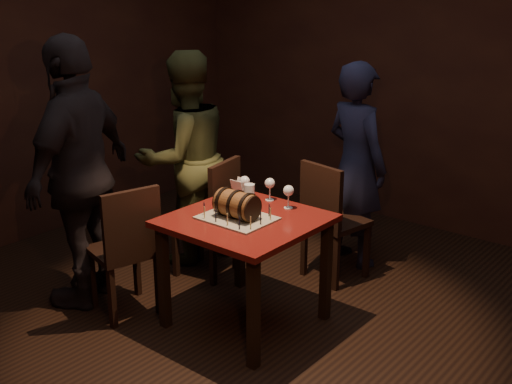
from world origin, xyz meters
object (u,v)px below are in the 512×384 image
(barrel_cake, at_px, (237,204))
(chair_left_rear, at_px, (214,212))
(chair_left_front, at_px, (127,245))
(person_back, at_px, (356,165))
(wine_glass_right, at_px, (289,192))
(pint_of_ale, at_px, (249,195))
(pub_table, at_px, (246,234))
(person_left_rear, at_px, (185,158))
(person_left_front, at_px, (80,174))
(wine_glass_left, at_px, (245,182))
(wine_glass_mid, at_px, (270,184))
(chair_back, at_px, (329,215))

(barrel_cake, distance_m, chair_left_rear, 0.85)
(chair_left_front, xyz_separation_m, person_back, (0.69, 1.75, 0.29))
(wine_glass_right, relative_size, pint_of_ale, 1.07)
(pub_table, height_order, person_left_rear, person_left_rear)
(person_left_rear, bearing_deg, chair_left_front, 37.70)
(chair_left_rear, xyz_separation_m, person_back, (0.69, 0.91, 0.29))
(person_back, bearing_deg, chair_left_rear, 69.08)
(pint_of_ale, bearing_deg, person_left_front, -146.12)
(wine_glass_right, bearing_deg, pint_of_ale, -153.35)
(wine_glass_right, bearing_deg, wine_glass_left, -176.29)
(barrel_cake, relative_size, chair_left_front, 0.35)
(pub_table, bearing_deg, barrel_cake, -120.14)
(person_left_rear, bearing_deg, wine_glass_left, 89.56)
(chair_left_front, height_order, person_left_rear, person_left_rear)
(chair_left_front, bearing_deg, chair_left_rear, 89.40)
(person_left_rear, bearing_deg, pub_table, 79.02)
(chair_left_rear, distance_m, person_left_front, 1.05)
(chair_left_front, bearing_deg, wine_glass_left, 60.04)
(pub_table, relative_size, wine_glass_right, 5.59)
(wine_glass_mid, bearing_deg, chair_left_rear, 175.63)
(person_left_front, bearing_deg, wine_glass_mid, 108.50)
(chair_left_rear, bearing_deg, chair_back, 33.93)
(wine_glass_mid, relative_size, pint_of_ale, 1.07)
(pub_table, relative_size, chair_left_front, 0.97)
(chair_back, bearing_deg, person_left_front, -130.69)
(wine_glass_right, bearing_deg, chair_left_front, -136.18)
(person_back, bearing_deg, person_left_front, 73.72)
(person_left_front, bearing_deg, person_left_rear, 157.85)
(chair_left_front, bearing_deg, chair_back, 61.04)
(chair_left_front, bearing_deg, person_back, 68.39)
(barrel_cake, xyz_separation_m, chair_left_rear, (-0.64, 0.46, -0.33))
(person_back, bearing_deg, wine_glass_right, 110.74)
(barrel_cake, xyz_separation_m, person_back, (0.05, 1.38, -0.03))
(wine_glass_left, height_order, person_left_front, person_left_front)
(chair_left_rear, relative_size, person_left_rear, 0.55)
(wine_glass_mid, relative_size, person_left_rear, 0.09)
(person_left_rear, bearing_deg, person_back, 141.30)
(wine_glass_right, relative_size, person_left_front, 0.09)
(barrel_cake, relative_size, person_left_front, 0.17)
(person_left_front, bearing_deg, chair_back, 118.74)
(pub_table, bearing_deg, wine_glass_left, 130.92)
(wine_glass_mid, bearing_deg, wine_glass_right, -14.14)
(chair_back, height_order, chair_left_rear, same)
(chair_left_rear, bearing_deg, wine_glass_mid, -4.37)
(wine_glass_right, xyz_separation_m, person_back, (-0.08, 1.01, -0.05))
(pub_table, bearing_deg, person_left_rear, 154.16)
(wine_glass_left, xyz_separation_m, wine_glass_mid, (0.16, 0.07, -0.00))
(pub_table, xyz_separation_m, barrel_cake, (-0.03, -0.05, 0.21))
(person_left_rear, bearing_deg, barrel_cake, 76.24)
(wine_glass_right, height_order, person_back, person_back)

